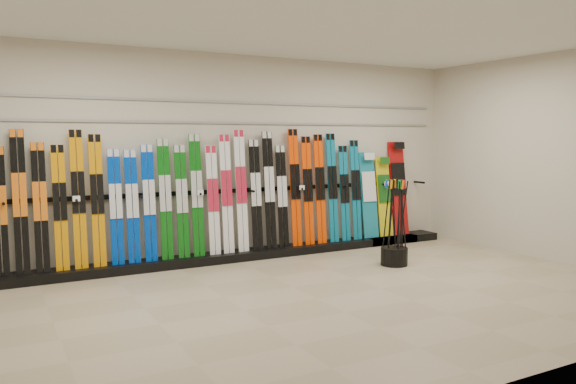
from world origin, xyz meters
TOP-DOWN VIEW (x-y plane):
  - floor at (0.00, 0.00)m, footprint 8.00×8.00m
  - back_wall at (0.00, 2.50)m, footprint 8.00×0.00m
  - right_wall at (4.00, 0.00)m, footprint 0.00×5.00m
  - ceiling at (0.00, 0.00)m, footprint 8.00×8.00m
  - ski_rack_base at (0.22, 2.28)m, footprint 8.00×0.40m
  - skis at (-0.44, 2.31)m, footprint 5.37×0.19m
  - snowboards at (2.79, 2.35)m, footprint 0.95×0.25m
  - pole_bin at (1.82, 0.89)m, footprint 0.38×0.38m
  - ski_poles at (1.86, 0.90)m, footprint 0.30×0.37m
  - slatwall_rail_0 at (0.00, 2.48)m, footprint 7.60×0.02m
  - slatwall_rail_1 at (0.00, 2.48)m, footprint 7.60×0.02m

SIDE VIEW (x-z plane):
  - floor at x=0.00m, z-range 0.00..0.00m
  - ski_rack_base at x=0.22m, z-range 0.00..0.12m
  - pole_bin at x=1.82m, z-range 0.00..0.25m
  - ski_poles at x=1.86m, z-range 0.02..1.20m
  - snowboards at x=2.79m, z-range 0.05..1.65m
  - skis at x=-0.44m, z-range 0.05..1.85m
  - back_wall at x=0.00m, z-range -2.50..5.50m
  - right_wall at x=4.00m, z-range -1.00..4.00m
  - slatwall_rail_0 at x=0.00m, z-range 1.98..2.02m
  - slatwall_rail_1 at x=0.00m, z-range 2.28..2.31m
  - ceiling at x=0.00m, z-range 3.00..3.00m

